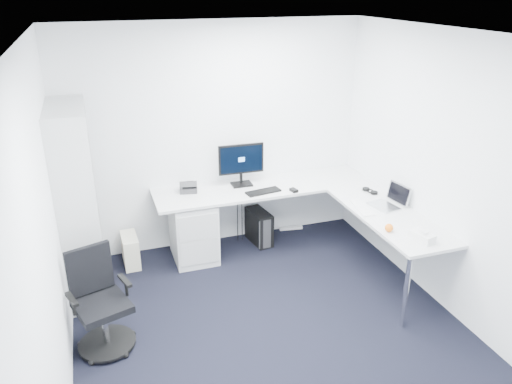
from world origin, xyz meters
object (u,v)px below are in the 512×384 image
object	(u,v)px
bookshelf	(77,204)
monitor	(241,164)
l_desk	(279,227)
task_chair	(102,304)
laptop	(385,197)

from	to	relation	value
bookshelf	monitor	size ratio (longest dim) A/B	3.66
l_desk	task_chair	bearing A→B (deg)	-153.98
l_desk	bookshelf	bearing A→B (deg)	178.68
monitor	task_chair	bearing A→B (deg)	-138.46
bookshelf	task_chair	size ratio (longest dim) A/B	2.12
laptop	monitor	bearing A→B (deg)	130.35
l_desk	bookshelf	size ratio (longest dim) A/B	1.37
bookshelf	task_chair	distance (m)	1.18
laptop	task_chair	bearing A→B (deg)	177.83
bookshelf	laptop	distance (m)	3.22
task_chair	laptop	world-z (taller)	laptop
l_desk	laptop	distance (m)	1.28
bookshelf	task_chair	bearing A→B (deg)	-83.10
task_chair	monitor	xyz separation A→B (m)	(1.74, 1.46, 0.60)
l_desk	task_chair	distance (m)	2.28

